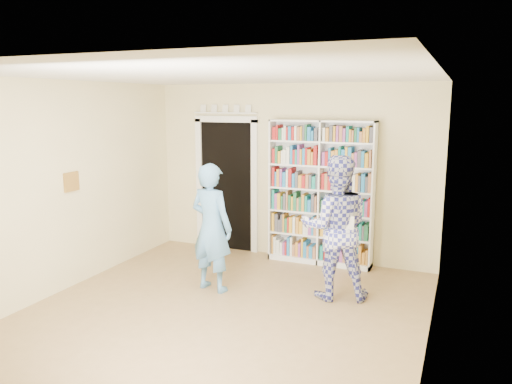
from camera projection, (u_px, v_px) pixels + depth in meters
floor at (219, 317)px, 5.71m from camera, size 5.00×5.00×0.00m
ceiling at (215, 75)px, 5.23m from camera, size 5.00×5.00×0.00m
wall_back at (291, 172)px, 7.74m from camera, size 4.50×0.00×4.50m
wall_left at (59, 188)px, 6.33m from camera, size 0.00×5.00×5.00m
wall_right at (434, 220)px, 4.61m from camera, size 0.00×5.00×5.00m
bookshelf at (321, 192)px, 7.44m from camera, size 1.57×0.29×2.16m
doorway at (227, 179)px, 8.17m from camera, size 1.10×0.08×2.43m
wall_art at (71, 182)px, 6.49m from camera, size 0.03×0.25×0.25m
man_blue at (212, 227)px, 6.41m from camera, size 0.67×0.51×1.67m
man_plaid at (336, 228)px, 6.15m from camera, size 1.05×0.93×1.80m
paper_sheet at (346, 228)px, 5.90m from camera, size 0.18×0.11×0.28m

